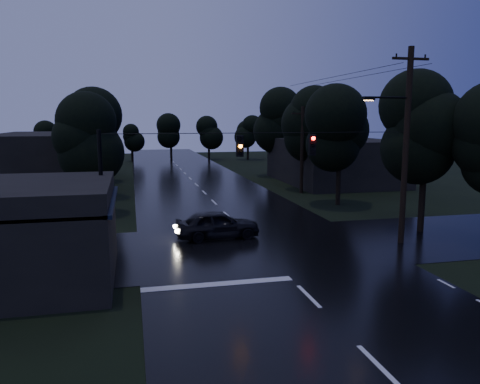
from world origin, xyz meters
name	(u,v)px	position (x,y,z in m)	size (l,w,h in m)	color
ground	(378,366)	(0.00, 0.00, 0.00)	(160.00, 160.00, 0.00)	black
main_road	(204,193)	(0.00, 30.00, 0.00)	(12.00, 120.00, 0.02)	black
cross_street	(258,247)	(0.00, 12.00, 0.00)	(60.00, 9.00, 0.02)	black
building_far_right	(333,161)	(14.00, 34.00, 2.20)	(10.00, 14.00, 4.40)	black
building_far_left	(52,158)	(-14.00, 40.00, 2.50)	(10.00, 16.00, 5.00)	black
utility_pole_main	(405,143)	(7.41, 11.00, 5.26)	(3.50, 0.30, 10.00)	black
utility_pole_far	(302,149)	(8.30, 28.00, 3.88)	(2.00, 0.30, 7.50)	black
anchor_pole_left	(102,197)	(-7.50, 11.00, 3.00)	(0.18, 0.18, 6.00)	black
span_signals	(276,145)	(0.56, 10.99, 5.24)	(15.00, 0.37, 1.12)	black
tree_corner_near	(426,127)	(10.00, 13.00, 5.99)	(4.48, 4.48, 9.44)	black
tree_left_a	(86,137)	(-9.00, 22.00, 5.24)	(3.92, 3.92, 8.26)	black
tree_left_b	(87,129)	(-9.60, 30.00, 5.62)	(4.20, 4.20, 8.85)	black
tree_left_c	(89,123)	(-10.20, 40.00, 5.99)	(4.48, 4.48, 9.44)	black
tree_right_a	(340,130)	(9.00, 22.00, 5.62)	(4.20, 4.20, 8.85)	black
tree_right_b	(308,124)	(9.60, 30.00, 5.99)	(4.48, 4.48, 9.44)	black
tree_right_c	(280,120)	(10.20, 40.00, 6.37)	(4.76, 4.76, 10.03)	black
car	(217,224)	(-1.72, 14.14, 0.78)	(1.83, 4.55, 1.55)	black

